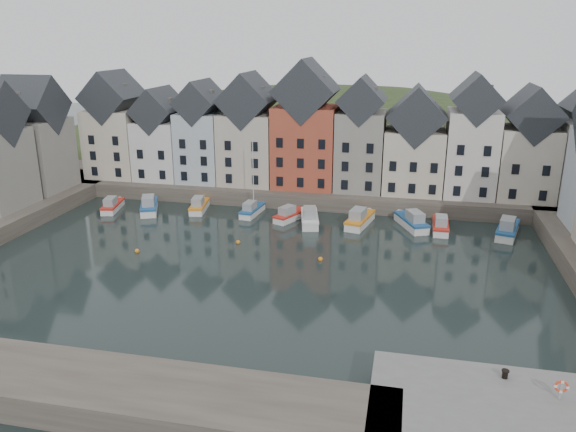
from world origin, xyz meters
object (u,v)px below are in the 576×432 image
(boat_a, at_px, (112,206))
(life_ring_post, at_px, (561,387))
(boat_d, at_px, (252,210))
(mooring_bollard, at_px, (505,374))

(boat_a, bearing_deg, life_ring_post, -47.87)
(boat_d, relative_size, life_ring_post, 8.20)
(boat_a, height_order, boat_d, boat_d)
(mooring_bollard, relative_size, life_ring_post, 0.43)
(boat_a, xyz_separation_m, boat_d, (19.00, 2.17, 0.05))
(boat_a, height_order, life_ring_post, life_ring_post)
(boat_d, bearing_deg, mooring_bollard, -47.28)
(boat_a, distance_m, boat_d, 19.13)
(mooring_bollard, xyz_separation_m, life_ring_post, (2.86, -1.62, 0.55))
(life_ring_post, bearing_deg, mooring_bollard, 150.52)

